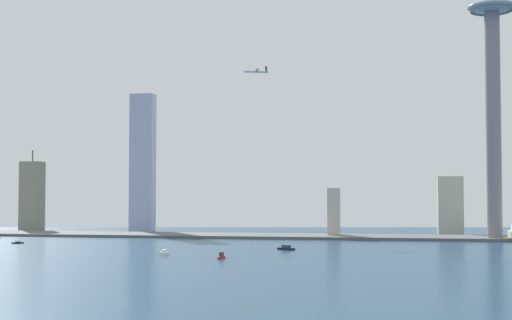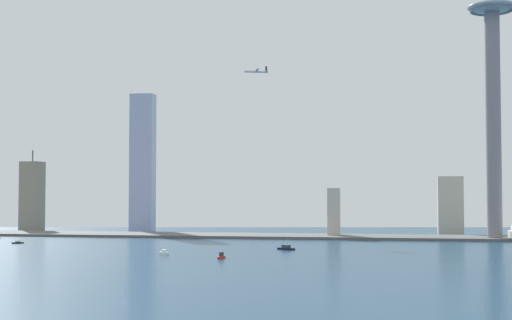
% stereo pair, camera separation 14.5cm
% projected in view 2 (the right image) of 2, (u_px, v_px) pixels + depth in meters
% --- Properties ---
extents(ground_plane, '(6000.00, 6000.00, 0.00)m').
position_uv_depth(ground_plane, '(125.00, 300.00, 314.76)').
color(ground_plane, navy).
extents(waterfront_pier, '(792.52, 69.93, 2.67)m').
position_uv_depth(waterfront_pier, '(282.00, 236.00, 767.23)').
color(waterfront_pier, '#595A59').
rests_on(waterfront_pier, ground).
extents(observation_tower, '(45.98, 45.98, 323.16)m').
position_uv_depth(observation_tower, '(493.00, 75.00, 723.44)').
color(observation_tower, gray).
rests_on(observation_tower, ground).
extents(skyscraper_1, '(27.12, 22.04, 63.87)m').
position_uv_depth(skyscraper_1, '(450.00, 205.00, 822.97)').
color(skyscraper_1, '#B0AA97').
rests_on(skyscraper_1, ground).
extents(skyscraper_3, '(12.23, 17.01, 50.59)m').
position_uv_depth(skyscraper_3, '(334.00, 213.00, 768.01)').
color(skyscraper_3, beige).
rests_on(skyscraper_3, ground).
extents(skyscraper_5, '(27.84, 17.45, 163.68)m').
position_uv_depth(skyscraper_5, '(143.00, 163.00, 890.28)').
color(skyscraper_5, '#A9AED3').
rests_on(skyscraper_5, ground).
extents(skyscraper_6, '(23.41, 23.05, 97.58)m').
position_uv_depth(skyscraper_6, '(32.00, 196.00, 907.71)').
color(skyscraper_6, gray).
rests_on(skyscraper_6, ground).
extents(boat_0, '(9.77, 9.58, 6.22)m').
position_uv_depth(boat_0, '(18.00, 242.00, 671.80)').
color(boat_0, '#112636').
rests_on(boat_0, ground).
extents(boat_3, '(15.34, 13.98, 9.16)m').
position_uv_depth(boat_3, '(286.00, 248.00, 597.76)').
color(boat_3, black).
rests_on(boat_3, ground).
extents(boat_5, '(9.85, 11.42, 3.87)m').
position_uv_depth(boat_5, '(164.00, 253.00, 548.08)').
color(boat_5, white).
rests_on(boat_5, ground).
extents(boat_7, '(4.27, 13.63, 4.50)m').
position_uv_depth(boat_7, '(221.00, 256.00, 518.14)').
color(boat_7, '#B8292D').
rests_on(boat_7, ground).
extents(airplane, '(26.31, 26.50, 7.40)m').
position_uv_depth(airplane, '(256.00, 71.00, 824.19)').
color(airplane, silver).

